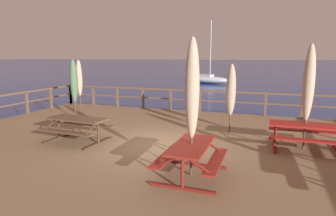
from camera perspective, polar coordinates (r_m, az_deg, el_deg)
ground_plane at (r=9.23m, az=-1.81°, el=-11.07°), size 600.00×600.00×0.00m
wooden_deck at (r=9.12m, az=-1.82°, el=-9.16°), size 15.56×11.49×0.65m
railing_waterside_far at (r=14.10m, az=6.39°, el=2.16°), size 15.36×0.10×1.09m
picnic_table_front_right at (r=9.24m, az=25.98°, el=-4.18°), size 2.10×1.40×0.78m
picnic_table_back_left at (r=9.61m, az=-17.54°, el=-3.11°), size 2.04×1.53×0.78m
picnic_table_mid_left at (r=6.53m, az=4.62°, el=-8.98°), size 1.40×1.75×0.78m
patio_umbrella_tall_back_right at (r=9.08m, az=26.21°, el=4.44°), size 0.32×0.32×3.06m
patio_umbrella_tall_back_left at (r=6.29m, az=4.84°, el=3.67°), size 0.32×0.32×3.12m
patio_umbrella_tall_front at (r=12.87m, az=-18.24°, el=5.05°), size 0.32×0.32×2.60m
patio_umbrella_short_front at (r=9.98m, az=12.44°, el=3.47°), size 0.32×0.32×2.47m
patio_umbrella_short_mid at (r=15.18m, az=-17.27°, el=5.68°), size 0.32×0.32×2.55m
sailboat_distant at (r=36.74m, az=7.89°, el=5.69°), size 6.23×3.32×7.72m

